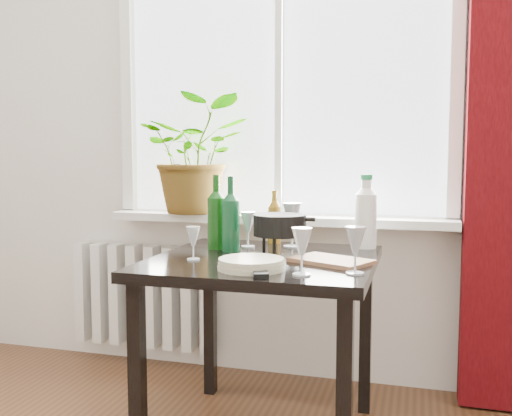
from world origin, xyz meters
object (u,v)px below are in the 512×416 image
(cutting_board, at_px, (331,261))
(wineglass_back_left, at_px, (248,229))
(wineglass_back_center, at_px, (292,224))
(tv_remote, at_px, (260,272))
(bottle_amber, at_px, (274,216))
(plate_stack, at_px, (251,264))
(wine_bottle_left, at_px, (216,211))
(wine_bottle_right, at_px, (231,213))
(potted_plant, at_px, (196,155))
(cleaning_bottle, at_px, (366,210))
(fondue_pot, at_px, (280,235))
(wineglass_far_right, at_px, (355,250))
(radiator, at_px, (144,296))
(wineglass_front_left, at_px, (193,243))
(table, at_px, (264,280))
(wineglass_front_right, at_px, (302,251))

(cutting_board, bearing_deg, wineglass_back_left, 146.82)
(wineglass_back_center, height_order, tv_remote, wineglass_back_center)
(bottle_amber, distance_m, cutting_board, 0.54)
(plate_stack, distance_m, tv_remote, 0.09)
(wine_bottle_left, bearing_deg, wine_bottle_right, -29.77)
(potted_plant, distance_m, cutting_board, 1.08)
(cleaning_bottle, bearing_deg, fondue_pot, -138.54)
(wine_bottle_left, height_order, cleaning_bottle, cleaning_bottle)
(wineglass_far_right, relative_size, plate_stack, 0.69)
(wine_bottle_left, height_order, tv_remote, wine_bottle_left)
(cleaning_bottle, height_order, tv_remote, cleaning_bottle)
(radiator, xyz_separation_m, potted_plant, (0.33, -0.04, 0.76))
(radiator, xyz_separation_m, tv_remote, (0.92, -0.95, 0.37))
(wineglass_front_left, relative_size, tv_remote, 0.79)
(wine_bottle_right, xyz_separation_m, wineglass_back_left, (0.04, 0.12, -0.08))
(wineglass_back_left, bearing_deg, wineglass_front_left, -107.54)
(wine_bottle_left, height_order, plate_stack, wine_bottle_left)
(bottle_amber, height_order, plate_stack, bottle_amber)
(bottle_amber, distance_m, fondue_pot, 0.32)
(plate_stack, bearing_deg, wine_bottle_right, 119.10)
(wine_bottle_left, bearing_deg, wineglass_front_left, -88.54)
(radiator, height_order, wineglass_back_left, wineglass_back_left)
(wine_bottle_left, xyz_separation_m, bottle_amber, (0.20, 0.23, -0.04))
(wine_bottle_left, distance_m, tv_remote, 0.58)
(cleaning_bottle, height_order, wineglass_back_left, cleaning_bottle)
(bottle_amber, xyz_separation_m, wineglass_front_left, (-0.19, -0.50, -0.06))
(table, height_order, cutting_board, cutting_board)
(bottle_amber, relative_size, wineglass_back_center, 1.22)
(potted_plant, xyz_separation_m, wineglass_front_right, (0.73, -0.88, -0.32))
(wineglass_front_right, height_order, wineglass_back_left, wineglass_front_right)
(wineglass_far_right, relative_size, fondue_pot, 0.68)
(table, bearing_deg, wineglass_back_center, 79.70)
(wineglass_back_left, bearing_deg, cutting_board, -33.18)
(potted_plant, distance_m, wine_bottle_left, 0.57)
(table, distance_m, potted_plant, 0.92)
(wineglass_front_right, distance_m, fondue_pot, 0.40)
(wine_bottle_left, xyz_separation_m, wineglass_front_left, (0.01, -0.28, -0.10))
(wine_bottle_right, relative_size, bottle_amber, 1.30)
(radiator, height_order, wine_bottle_right, wine_bottle_right)
(wine_bottle_right, distance_m, fondue_pot, 0.23)
(table, relative_size, wineglass_back_left, 5.38)
(radiator, height_order, table, table)
(tv_remote, bearing_deg, potted_plant, 103.43)
(table, xyz_separation_m, tv_remote, (0.07, -0.32, 0.10))
(table, relative_size, wine_bottle_right, 2.69)
(wineglass_front_right, relative_size, plate_stack, 0.68)
(table, distance_m, wineglass_front_right, 0.40)
(wine_bottle_left, bearing_deg, wineglass_back_center, 23.55)
(wineglass_far_right, height_order, plate_stack, wineglass_far_right)
(wineglass_far_right, relative_size, wineglass_front_left, 1.26)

